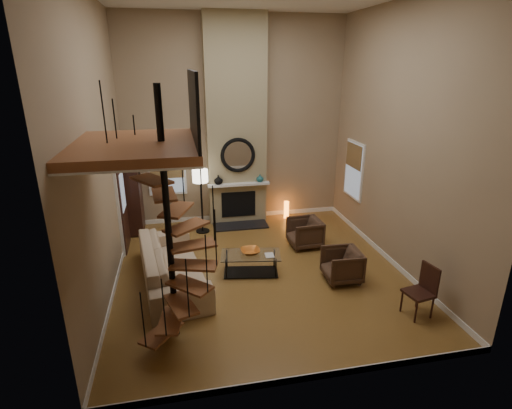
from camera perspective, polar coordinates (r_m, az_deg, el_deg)
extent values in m
cube|color=olive|center=(8.74, 0.53, -9.58)|extent=(6.00, 6.50, 0.01)
cube|color=#9A8263|center=(10.94, -3.02, 11.65)|extent=(6.00, 0.02, 5.50)
cube|color=#9A8263|center=(4.75, 8.76, 0.85)|extent=(6.00, 0.02, 5.50)
cube|color=#9A8263|center=(7.75, -21.85, 6.97)|extent=(0.02, 6.50, 5.50)
cube|color=#9A8263|center=(8.89, 20.09, 8.66)|extent=(0.02, 6.50, 5.50)
cube|color=white|center=(11.61, -2.78, -1.62)|extent=(6.00, 0.02, 0.12)
cube|color=white|center=(6.17, 7.34, -23.51)|extent=(6.00, 0.02, 0.12)
cube|color=white|center=(8.68, -19.52, -10.58)|extent=(0.02, 6.50, 0.12)
cube|color=white|center=(9.71, 18.19, -7.07)|extent=(0.02, 6.50, 0.12)
cube|color=#988962|center=(10.75, -2.87, 11.52)|extent=(1.60, 0.38, 5.50)
cube|color=black|center=(11.01, -2.24, -3.05)|extent=(1.50, 0.60, 0.04)
cube|color=black|center=(11.09, -2.52, 0.04)|extent=(0.95, 0.02, 0.72)
cube|color=white|center=(10.82, -2.50, 2.90)|extent=(1.70, 0.18, 0.06)
torus|color=black|center=(10.68, -2.62, 7.10)|extent=(0.94, 0.10, 0.94)
cylinder|color=white|center=(10.69, -2.63, 7.12)|extent=(0.80, 0.01, 0.80)
imported|color=black|center=(10.75, -5.45, 3.57)|extent=(0.24, 0.24, 0.25)
imported|color=#1A575C|center=(10.93, 0.57, 3.82)|extent=(0.20, 0.20, 0.21)
cube|color=white|center=(11.03, -12.75, 5.17)|extent=(1.02, 0.04, 1.52)
cube|color=#8C9EB2|center=(11.00, -12.75, 5.14)|extent=(0.90, 0.01, 1.40)
cube|color=olive|center=(10.94, -12.83, 6.18)|extent=(0.90, 0.01, 0.98)
cube|color=white|center=(10.84, 13.94, 4.83)|extent=(0.04, 1.02, 1.52)
cube|color=#8C9EB2|center=(10.83, 13.82, 4.83)|extent=(0.01, 0.90, 1.40)
cube|color=olive|center=(10.74, 13.92, 6.81)|extent=(0.01, 0.90, 0.63)
cube|color=white|center=(9.90, -18.79, -0.39)|extent=(0.06, 1.05, 2.16)
cube|color=#321710|center=(9.91, -18.57, -0.51)|extent=(0.05, 0.90, 2.05)
cube|color=#8C9EB2|center=(9.77, -18.66, 1.84)|extent=(0.01, 0.60, 0.90)
cube|color=brown|center=(5.79, -16.93, 8.03)|extent=(1.70, 2.20, 0.12)
cube|color=white|center=(5.81, -16.86, 7.31)|extent=(1.70, 2.20, 0.03)
cube|color=black|center=(5.70, -9.02, 13.85)|extent=(0.04, 2.20, 0.94)
cylinder|color=black|center=(6.10, -12.59, -2.53)|extent=(0.10, 0.10, 4.02)
cube|color=brown|center=(6.72, -13.44, -17.55)|extent=(0.71, 0.78, 0.04)
cylinder|color=black|center=(6.23, -15.96, -15.74)|extent=(0.02, 0.02, 0.94)
cube|color=brown|center=(6.50, -12.18, -16.01)|extent=(0.46, 0.77, 0.04)
cylinder|color=black|center=(5.95, -13.14, -14.32)|extent=(0.02, 0.02, 0.94)
cube|color=brown|center=(6.36, -10.75, -13.95)|extent=(0.55, 0.79, 0.04)
cylinder|color=black|center=(5.82, -9.85, -11.85)|extent=(0.02, 0.02, 0.94)
cube|color=brown|center=(6.30, -9.55, -11.42)|extent=(0.75, 0.74, 0.04)
cylinder|color=black|center=(5.86, -7.15, -8.54)|extent=(0.02, 0.02, 0.94)
cube|color=brown|center=(6.31, -8.94, -8.64)|extent=(0.79, 0.53, 0.04)
cylinder|color=black|center=(6.03, -5.83, -4.90)|extent=(0.02, 0.02, 0.94)
cube|color=brown|center=(6.35, -9.09, -5.83)|extent=(0.77, 0.48, 0.04)
cylinder|color=black|center=(6.25, -6.13, -1.41)|extent=(0.02, 0.02, 0.94)
cube|color=brown|center=(6.38, -9.97, -3.17)|extent=(0.77, 0.72, 0.04)
cylinder|color=black|center=(6.45, -7.84, 1.63)|extent=(0.02, 0.02, 0.94)
cube|color=brown|center=(6.38, -11.40, -0.76)|extent=(0.58, 0.79, 0.04)
cylinder|color=black|center=(6.56, -10.53, 4.17)|extent=(0.02, 0.02, 0.94)
cube|color=brown|center=(6.33, -13.12, 1.42)|extent=(0.41, 0.75, 0.04)
cylinder|color=black|center=(6.55, -13.71, 6.27)|extent=(0.02, 0.02, 0.94)
cube|color=brown|center=(6.20, -14.82, 3.43)|extent=(0.68, 0.79, 0.04)
cylinder|color=black|center=(6.40, -16.88, 8.07)|extent=(0.02, 0.02, 0.94)
cube|color=brown|center=(6.02, -16.20, 5.39)|extent=(0.80, 0.64, 0.04)
cylinder|color=black|center=(6.13, -19.50, 9.79)|extent=(0.02, 0.02, 0.94)
cube|color=brown|center=(5.81, -16.97, 7.45)|extent=(0.72, 0.34, 0.04)
cylinder|color=black|center=(5.78, -21.06, 11.69)|extent=(0.02, 0.02, 0.94)
cube|color=#321710|center=(10.82, -17.20, 0.89)|extent=(0.39, 0.82, 1.83)
imported|color=tan|center=(8.36, -12.11, -8.41)|extent=(1.50, 3.01, 0.84)
imported|color=#452E20|center=(9.82, 7.42, -4.00)|extent=(0.80, 0.78, 0.70)
imported|color=#452E20|center=(8.44, 12.70, -8.46)|extent=(0.76, 0.74, 0.67)
cube|color=silver|center=(8.45, -0.76, -7.26)|extent=(1.34, 0.82, 0.02)
cube|color=black|center=(8.65, -0.75, -9.71)|extent=(1.22, 0.70, 0.02)
cylinder|color=black|center=(8.37, -4.33, -9.32)|extent=(0.04, 0.04, 0.46)
cylinder|color=black|center=(8.38, 2.88, -9.22)|extent=(0.04, 0.04, 0.46)
cylinder|color=black|center=(8.75, -4.22, -7.93)|extent=(0.04, 0.04, 0.46)
cylinder|color=black|center=(8.77, 2.64, -7.83)|extent=(0.04, 0.04, 0.46)
imported|color=orange|center=(8.47, -0.83, -6.76)|extent=(0.41, 0.41, 0.10)
imported|color=gray|center=(8.37, 1.80, -7.36)|extent=(0.20, 0.26, 0.02)
cylinder|color=black|center=(10.77, -7.66, -3.79)|extent=(0.36, 0.36, 0.03)
cylinder|color=black|center=(10.48, -7.86, 0.15)|extent=(0.04, 0.04, 1.56)
cylinder|color=#F2E5C6|center=(10.26, -8.05, 4.10)|extent=(0.40, 0.40, 0.32)
cylinder|color=orange|center=(11.56, 4.40, -0.74)|extent=(0.14, 0.14, 0.50)
cube|color=#321710|center=(7.70, 22.35, -11.75)|extent=(0.51, 0.51, 0.05)
cube|color=#321710|center=(7.71, 23.73, -9.70)|extent=(0.11, 0.42, 0.52)
cylinder|color=#321710|center=(7.60, 22.05, -14.19)|extent=(0.04, 0.04, 0.42)
cylinder|color=#321710|center=(7.83, 24.03, -13.44)|extent=(0.04, 0.04, 0.42)
cylinder|color=#321710|center=(7.82, 20.23, -12.95)|extent=(0.04, 0.04, 0.42)
cylinder|color=#321710|center=(8.04, 22.21, -12.26)|extent=(0.04, 0.04, 0.42)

